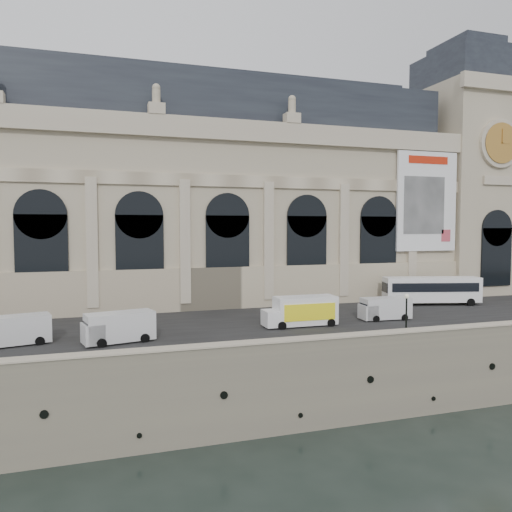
{
  "coord_description": "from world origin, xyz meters",
  "views": [
    {
      "loc": [
        -18.59,
        -34.33,
        15.8
      ],
      "look_at": [
        -0.48,
        22.0,
        12.22
      ],
      "focal_mm": 35.0,
      "sensor_mm": 36.0,
      "label": 1
    }
  ],
  "objects_px": {
    "van_a": "(10,331)",
    "lamp_right": "(406,316)",
    "van_c": "(383,309)",
    "bus_right": "(431,289)",
    "box_truck": "(301,311)",
    "van_b": "(116,328)"
  },
  "relations": [
    {
      "from": "bus_right",
      "to": "box_truck",
      "type": "relative_size",
      "value": 1.64
    },
    {
      "from": "bus_right",
      "to": "van_a",
      "type": "relative_size",
      "value": 2.04
    },
    {
      "from": "van_a",
      "to": "lamp_right",
      "type": "xyz_separation_m",
      "value": [
        32.3,
        -7.49,
        0.69
      ]
    },
    {
      "from": "van_b",
      "to": "van_c",
      "type": "distance_m",
      "value": 26.94
    },
    {
      "from": "van_a",
      "to": "lamp_right",
      "type": "bearing_deg",
      "value": -13.05
    },
    {
      "from": "bus_right",
      "to": "lamp_right",
      "type": "height_order",
      "value": "lamp_right"
    },
    {
      "from": "van_a",
      "to": "van_c",
      "type": "bearing_deg",
      "value": 0.93
    },
    {
      "from": "bus_right",
      "to": "van_b",
      "type": "xyz_separation_m",
      "value": [
        -37.99,
        -8.96,
        -0.63
      ]
    },
    {
      "from": "bus_right",
      "to": "box_truck",
      "type": "bearing_deg",
      "value": -160.72
    },
    {
      "from": "van_b",
      "to": "box_truck",
      "type": "height_order",
      "value": "box_truck"
    },
    {
      "from": "bus_right",
      "to": "van_c",
      "type": "relative_size",
      "value": 2.24
    },
    {
      "from": "van_a",
      "to": "box_truck",
      "type": "relative_size",
      "value": 0.8
    },
    {
      "from": "van_c",
      "to": "lamp_right",
      "type": "bearing_deg",
      "value": -108.8
    },
    {
      "from": "bus_right",
      "to": "van_a",
      "type": "bearing_deg",
      "value": -170.92
    },
    {
      "from": "van_a",
      "to": "van_b",
      "type": "bearing_deg",
      "value": -10.9
    },
    {
      "from": "van_c",
      "to": "lamp_right",
      "type": "relative_size",
      "value": 1.37
    },
    {
      "from": "bus_right",
      "to": "box_truck",
      "type": "height_order",
      "value": "bus_right"
    },
    {
      "from": "lamp_right",
      "to": "box_truck",
      "type": "bearing_deg",
      "value": 130.49
    },
    {
      "from": "van_a",
      "to": "van_c",
      "type": "relative_size",
      "value": 1.1
    },
    {
      "from": "van_a",
      "to": "box_truck",
      "type": "bearing_deg",
      "value": 0.49
    },
    {
      "from": "van_b",
      "to": "lamp_right",
      "type": "height_order",
      "value": "lamp_right"
    },
    {
      "from": "van_a",
      "to": "lamp_right",
      "type": "height_order",
      "value": "lamp_right"
    }
  ]
}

